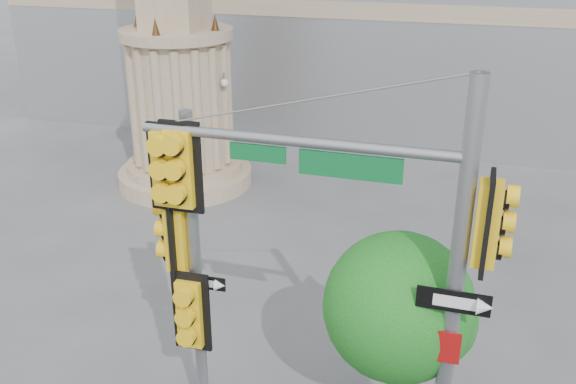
# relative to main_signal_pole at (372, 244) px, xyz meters

# --- Properties ---
(monument) EXTENTS (4.40, 4.40, 16.60)m
(monument) POSITION_rel_main_signal_pole_xyz_m (-7.87, 10.28, 1.49)
(monument) COLOR #9E876B
(monument) RESTS_ON ground
(main_signal_pole) EXTENTS (5.05, 0.61, 6.50)m
(main_signal_pole) POSITION_rel_main_signal_pole_xyz_m (0.00, 0.00, 0.00)
(main_signal_pole) COLOR slate
(main_signal_pole) RESTS_ON ground
(secondary_signal_pole) EXTENTS (0.97, 0.72, 5.63)m
(secondary_signal_pole) POSITION_rel_main_signal_pole_xyz_m (-2.90, 0.16, -0.72)
(secondary_signal_pole) COLOR slate
(secondary_signal_pole) RESTS_ON ground
(street_tree) EXTENTS (2.43, 2.38, 3.79)m
(street_tree) POSITION_rel_main_signal_pole_xyz_m (0.41, 0.79, -1.53)
(street_tree) COLOR #9E876B
(street_tree) RESTS_ON ground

